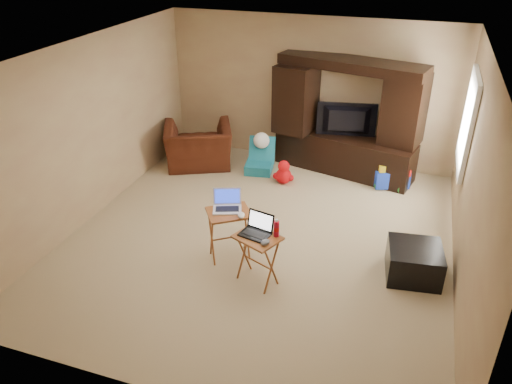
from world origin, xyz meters
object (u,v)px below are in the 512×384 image
(plush_toy, at_px, (284,172))
(push_toy, at_px, (392,175))
(laptop_left, at_px, (227,202))
(water_bottle, at_px, (276,229))
(child_rocker, at_px, (259,156))
(ottoman, at_px, (414,262))
(tray_table_right, at_px, (257,259))
(mouse_right, at_px, (265,242))
(television, at_px, (346,121))
(laptop_right, at_px, (255,226))
(mouse_left, at_px, (241,215))
(recliner, at_px, (198,146))
(entertainment_center, at_px, (347,118))
(tray_table_left, at_px, (229,235))

(plush_toy, bearing_deg, push_toy, 14.06)
(laptop_left, height_order, water_bottle, laptop_left)
(child_rocker, distance_m, ottoman, 3.42)
(push_toy, xyz_separation_m, tray_table_right, (-1.29, -2.99, 0.11))
(push_toy, bearing_deg, mouse_right, -130.91)
(television, bearing_deg, laptop_right, 71.80)
(television, relative_size, mouse_right, 7.55)
(mouse_left, bearing_deg, recliner, 124.58)
(television, bearing_deg, entertainment_center, -99.77)
(tray_table_right, distance_m, laptop_left, 0.81)
(television, bearing_deg, water_bottle, 75.87)
(television, distance_m, laptop_right, 3.31)
(television, bearing_deg, laptop_left, 61.74)
(tray_table_left, height_order, mouse_right, mouse_right)
(recliner, height_order, tray_table_right, recliner)
(laptop_right, xyz_separation_m, mouse_right, (0.17, -0.14, -0.09))
(television, height_order, push_toy, television)
(plush_toy, height_order, laptop_left, laptop_left)
(tray_table_right, bearing_deg, television, 105.76)
(laptop_left, bearing_deg, recliner, 101.67)
(tray_table_right, height_order, laptop_left, laptop_left)
(child_rocker, xyz_separation_m, mouse_left, (0.61, -2.55, 0.40))
(laptop_right, distance_m, mouse_right, 0.24)
(tray_table_left, bearing_deg, mouse_right, -72.75)
(entertainment_center, relative_size, push_toy, 4.22)
(push_toy, distance_m, mouse_right, 3.35)
(plush_toy, bearing_deg, tray_table_right, -81.11)
(television, distance_m, ottoman, 2.99)
(recliner, distance_m, water_bottle, 3.49)
(push_toy, height_order, water_bottle, water_bottle)
(tray_table_left, bearing_deg, mouse_left, -55.26)
(entertainment_center, xyz_separation_m, mouse_right, (-0.32, -3.46, -0.30))
(plush_toy, xyz_separation_m, laptop_left, (-0.12, -2.18, 0.59))
(plush_toy, xyz_separation_m, tray_table_right, (0.40, -2.57, 0.12))
(ottoman, bearing_deg, mouse_left, -168.77)
(television, xyz_separation_m, child_rocker, (-1.36, -0.46, -0.63))
(laptop_left, distance_m, mouse_left, 0.26)
(plush_toy, height_order, mouse_right, mouse_right)
(tray_table_right, bearing_deg, ottoman, 45.28)
(plush_toy, bearing_deg, entertainment_center, 42.24)
(child_rocker, relative_size, laptop_left, 1.69)
(tray_table_left, relative_size, laptop_left, 1.91)
(push_toy, relative_size, mouse_left, 4.11)
(child_rocker, height_order, mouse_right, mouse_right)
(tray_table_right, height_order, mouse_right, mouse_right)
(push_toy, bearing_deg, plush_toy, 173.55)
(laptop_left, relative_size, mouse_right, 2.70)
(entertainment_center, xyz_separation_m, ottoman, (1.31, -2.64, -0.76))
(tray_table_left, bearing_deg, child_rocker, 64.68)
(laptop_right, bearing_deg, plush_toy, 110.86)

